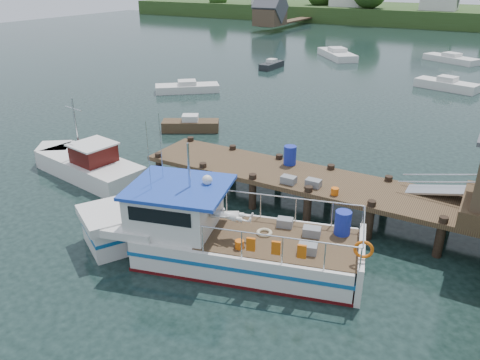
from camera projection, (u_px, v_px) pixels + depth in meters
The scene contains 11 objects.
ground_plane at pixel (276, 199), 20.96m from camera, with size 160.00×160.00×0.00m, color black.
far_shore at pixel (471, 14), 85.40m from camera, with size 140.00×42.55×9.22m.
dock at pixel (438, 183), 17.11m from camera, with size 16.60×3.00×4.78m.
lobster_boat at pixel (211, 235), 16.30m from camera, with size 10.54×5.27×5.08m.
work_boat at pixel (86, 164), 23.17m from camera, with size 7.39×3.22×3.86m.
moored_rowboat at pixel (191, 125), 29.74m from camera, with size 3.69×2.82×1.03m.
moored_far at pixel (451, 59), 52.00m from camera, with size 6.25×4.54×1.02m.
moored_a at pixel (187, 88), 39.26m from camera, with size 5.20×4.72×0.97m.
moored_b at pixel (447, 85), 40.05m from camera, with size 5.40×3.05×1.13m.
moored_d at pixel (337, 54), 54.39m from camera, with size 6.32×6.95×1.20m.
moored_e at pixel (272, 65), 48.70m from camera, with size 1.32×3.54×0.97m.
Camera 1 is at (7.87, -17.11, 9.38)m, focal length 35.00 mm.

